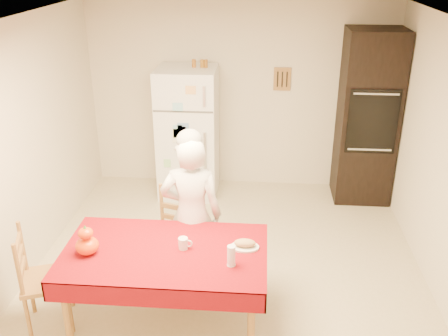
# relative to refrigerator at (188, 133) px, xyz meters

# --- Properties ---
(floor) EXTENTS (4.50, 4.50, 0.00)m
(floor) POSITION_rel_refrigerator_xyz_m (0.65, -1.88, -0.85)
(floor) COLOR tan
(floor) RESTS_ON ground
(room_shell) EXTENTS (4.02, 4.52, 2.51)m
(room_shell) POSITION_rel_refrigerator_xyz_m (0.65, -1.88, 0.77)
(room_shell) COLOR beige
(room_shell) RESTS_ON ground
(refrigerator) EXTENTS (0.75, 0.74, 1.70)m
(refrigerator) POSITION_rel_refrigerator_xyz_m (0.00, 0.00, 0.00)
(refrigerator) COLOR white
(refrigerator) RESTS_ON floor
(oven_cabinet) EXTENTS (0.70, 0.62, 2.20)m
(oven_cabinet) POSITION_rel_refrigerator_xyz_m (2.28, 0.05, 0.25)
(oven_cabinet) COLOR black
(oven_cabinet) RESTS_ON floor
(dining_table) EXTENTS (1.70, 1.00, 0.76)m
(dining_table) POSITION_rel_refrigerator_xyz_m (0.19, -2.62, -0.16)
(dining_table) COLOR brown
(dining_table) RESTS_ON floor
(chair_far) EXTENTS (0.52, 0.51, 0.95)m
(chair_far) POSITION_rel_refrigerator_xyz_m (0.13, -1.90, -0.34)
(chair_far) COLOR brown
(chair_far) RESTS_ON floor
(chair_left) EXTENTS (0.52, 0.53, 0.95)m
(chair_left) POSITION_rel_refrigerator_xyz_m (-0.91, -2.70, -0.34)
(chair_left) COLOR brown
(chair_left) RESTS_ON floor
(seated_woman) EXTENTS (0.58, 0.38, 1.57)m
(seated_woman) POSITION_rel_refrigerator_xyz_m (0.33, -2.05, -0.06)
(seated_woman) COLOR silver
(seated_woman) RESTS_ON floor
(coffee_mug) EXTENTS (0.08, 0.08, 0.10)m
(coffee_mug) POSITION_rel_refrigerator_xyz_m (0.34, -2.57, -0.04)
(coffee_mug) COLOR silver
(coffee_mug) RESTS_ON dining_table
(pumpkin_lower) EXTENTS (0.19, 0.19, 0.14)m
(pumpkin_lower) POSITION_rel_refrigerator_xyz_m (-0.44, -2.70, -0.02)
(pumpkin_lower) COLOR #E05605
(pumpkin_lower) RESTS_ON dining_table
(pumpkin_upper) EXTENTS (0.12, 0.12, 0.09)m
(pumpkin_upper) POSITION_rel_refrigerator_xyz_m (-0.44, -2.70, 0.10)
(pumpkin_upper) COLOR #D13704
(pumpkin_upper) RESTS_ON pumpkin_lower
(wine_glass) EXTENTS (0.07, 0.07, 0.18)m
(wine_glass) POSITION_rel_refrigerator_xyz_m (0.75, -2.78, -0.00)
(wine_glass) COLOR silver
(wine_glass) RESTS_ON dining_table
(bread_plate) EXTENTS (0.24, 0.24, 0.02)m
(bread_plate) POSITION_rel_refrigerator_xyz_m (0.85, -2.52, -0.08)
(bread_plate) COLOR silver
(bread_plate) RESTS_ON dining_table
(bread_loaf) EXTENTS (0.18, 0.10, 0.06)m
(bread_loaf) POSITION_rel_refrigerator_xyz_m (0.85, -2.52, -0.04)
(bread_loaf) COLOR #AC7F54
(bread_loaf) RESTS_ON bread_plate
(spice_jar_left) EXTENTS (0.05, 0.05, 0.10)m
(spice_jar_left) POSITION_rel_refrigerator_xyz_m (0.09, 0.05, 0.90)
(spice_jar_left) COLOR #99581B
(spice_jar_left) RESTS_ON refrigerator
(spice_jar_mid) EXTENTS (0.05, 0.05, 0.10)m
(spice_jar_mid) POSITION_rel_refrigerator_xyz_m (0.19, 0.05, 0.90)
(spice_jar_mid) COLOR #935E1A
(spice_jar_mid) RESTS_ON refrigerator
(spice_jar_right) EXTENTS (0.05, 0.05, 0.10)m
(spice_jar_right) POSITION_rel_refrigerator_xyz_m (0.24, 0.05, 0.90)
(spice_jar_right) COLOR brown
(spice_jar_right) RESTS_ON refrigerator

